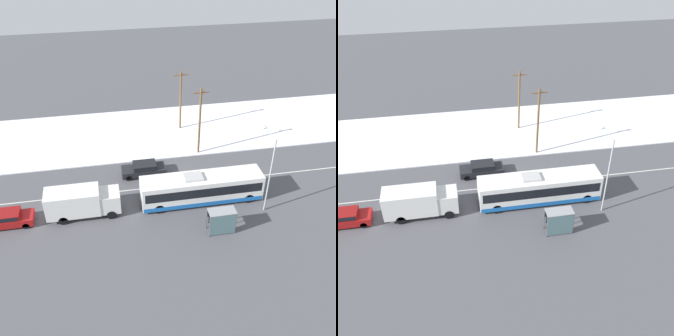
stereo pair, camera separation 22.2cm
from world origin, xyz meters
TOP-DOWN VIEW (x-y plane):
  - ground_plane at (0.00, 0.00)m, footprint 120.00×120.00m
  - snow_lot at (0.00, 11.67)m, footprint 80.00×13.02m
  - lane_marking_center at (0.00, 0.00)m, footprint 60.00×0.12m
  - city_bus at (0.58, -2.92)m, footprint 12.02×2.57m
  - box_truck at (-11.10, -2.99)m, footprint 6.92×2.30m
  - sedan_car at (-4.46, 2.50)m, footprint 4.77×1.80m
  - parked_car_near_truck at (-17.77, -3.17)m, footprint 4.33×1.80m
  - pedestrian_at_stop at (0.62, -6.25)m, footprint 0.63×0.28m
  - bus_shelter at (1.24, -7.78)m, footprint 2.45×1.20m
  - streetlamp at (6.28, -4.87)m, footprint 0.36×3.06m
  - utility_pole_roadside at (2.46, 5.73)m, footprint 1.80×0.24m
  - utility_pole_snowlot at (1.55, 11.98)m, footprint 1.80×0.24m

SIDE VIEW (x-z plane):
  - ground_plane at x=0.00m, z-range 0.00..0.00m
  - lane_marking_center at x=0.00m, z-range 0.00..0.00m
  - snow_lot at x=0.00m, z-range 0.00..0.12m
  - sedan_car at x=-4.46m, z-range 0.07..1.55m
  - parked_car_near_truck at x=-17.77m, z-range 0.07..1.56m
  - pedestrian_at_stop at x=0.62m, z-range 0.20..1.95m
  - city_bus at x=0.58m, z-range -0.03..3.10m
  - box_truck at x=-11.10m, z-range 0.16..3.10m
  - bus_shelter at x=1.24m, z-range 0.47..2.87m
  - utility_pole_snowlot at x=1.55m, z-range 0.19..8.07m
  - utility_pole_roadside at x=2.46m, z-range 0.19..8.43m
  - streetlamp at x=6.28m, z-range 1.06..9.04m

